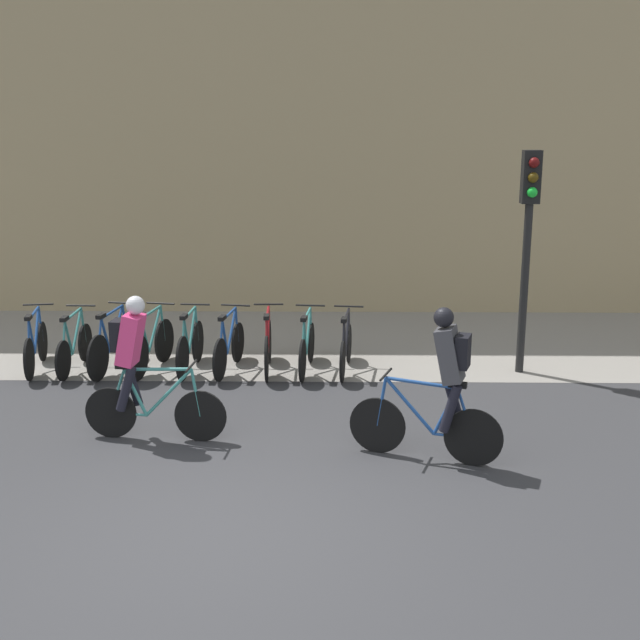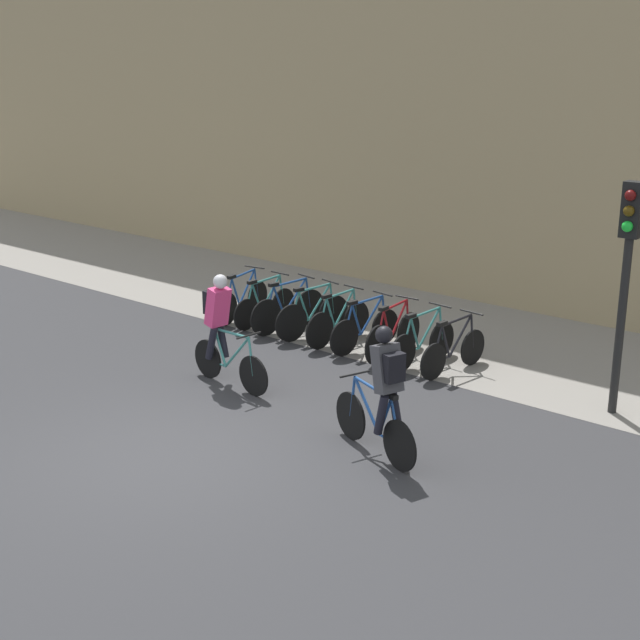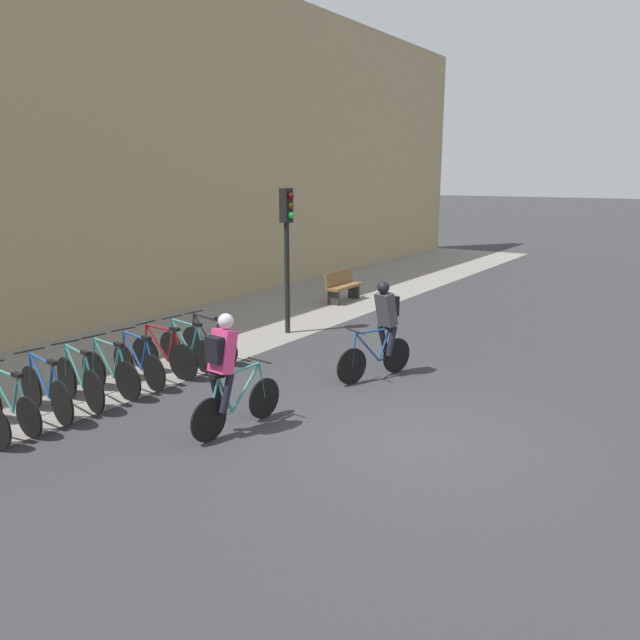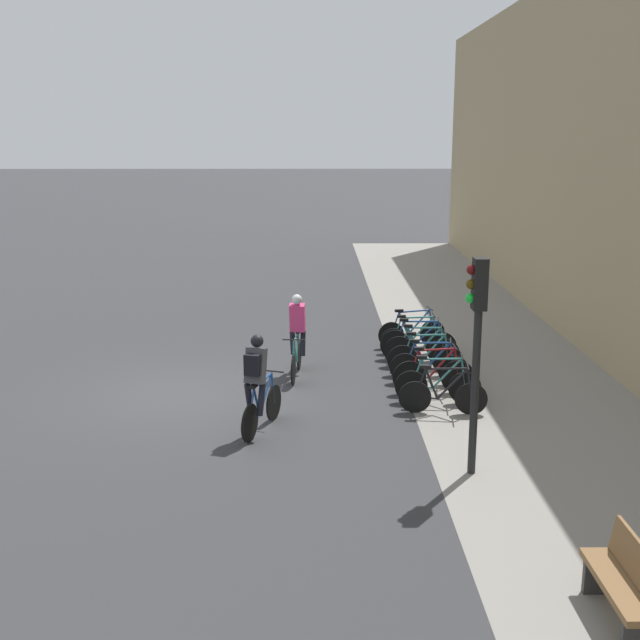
% 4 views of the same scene
% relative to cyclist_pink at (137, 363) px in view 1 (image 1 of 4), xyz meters
% --- Properties ---
extents(ground, '(200.00, 200.00, 0.00)m').
position_rel_cyclist_pink_xyz_m(ground, '(1.30, -2.30, -0.95)').
color(ground, '#333335').
extents(kerb_strip, '(44.00, 4.50, 0.01)m').
position_rel_cyclist_pink_xyz_m(kerb_strip, '(1.30, 4.45, -0.94)').
color(kerb_strip, gray).
rests_on(kerb_strip, ground).
extents(building_facade, '(44.00, 0.60, 9.03)m').
position_rel_cyclist_pink_xyz_m(building_facade, '(1.30, 7.00, 3.57)').
color(building_facade, tan).
rests_on(building_facade, ground).
extents(cyclist_pink, '(1.72, 0.48, 1.75)m').
position_rel_cyclist_pink_xyz_m(cyclist_pink, '(0.00, 0.00, 0.00)').
color(cyclist_pink, black).
rests_on(cyclist_pink, ground).
extents(cyclist_grey, '(1.67, 0.67, 1.77)m').
position_rel_cyclist_pink_xyz_m(cyclist_grey, '(3.51, -0.61, -0.00)').
color(cyclist_grey, black).
rests_on(cyclist_grey, ground).
extents(parked_bike_0, '(0.46, 1.65, 0.95)m').
position_rel_cyclist_pink_xyz_m(parked_bike_0, '(-2.23, 2.72, -0.56)').
color(parked_bike_0, black).
rests_on(parked_bike_0, ground).
extents(parked_bike_1, '(0.46, 1.62, 0.94)m').
position_rel_cyclist_pink_xyz_m(parked_bike_1, '(-1.64, 2.72, -0.57)').
color(parked_bike_1, black).
rests_on(parked_bike_1, ground).
extents(parked_bike_2, '(0.46, 1.72, 0.98)m').
position_rel_cyclist_pink_xyz_m(parked_bike_2, '(-1.05, 2.73, -0.54)').
color(parked_bike_2, black).
rests_on(parked_bike_2, ground).
extents(parked_bike_3, '(0.49, 1.63, 0.98)m').
position_rel_cyclist_pink_xyz_m(parked_bike_3, '(-0.46, 2.73, -0.54)').
color(parked_bike_3, black).
rests_on(parked_bike_3, ground).
extents(parked_bike_4, '(0.46, 1.62, 0.97)m').
position_rel_cyclist_pink_xyz_m(parked_bike_4, '(0.13, 2.73, -0.55)').
color(parked_bike_4, black).
rests_on(parked_bike_4, ground).
extents(parked_bike_5, '(0.46, 1.61, 0.95)m').
position_rel_cyclist_pink_xyz_m(parked_bike_5, '(0.73, 2.73, -0.56)').
color(parked_bike_5, black).
rests_on(parked_bike_5, ground).
extents(parked_bike_6, '(0.46, 1.64, 0.97)m').
position_rel_cyclist_pink_xyz_m(parked_bike_6, '(1.32, 2.73, -0.55)').
color(parked_bike_6, black).
rests_on(parked_bike_6, ground).
extents(parked_bike_7, '(0.46, 1.64, 0.95)m').
position_rel_cyclist_pink_xyz_m(parked_bike_7, '(1.91, 2.72, -0.56)').
color(parked_bike_7, black).
rests_on(parked_bike_7, ground).
extents(parked_bike_8, '(0.46, 1.62, 0.94)m').
position_rel_cyclist_pink_xyz_m(parked_bike_8, '(2.51, 2.72, -0.57)').
color(parked_bike_8, black).
rests_on(parked_bike_8, ground).
extents(traffic_light_pole, '(0.26, 0.30, 3.32)m').
position_rel_cyclist_pink_xyz_m(traffic_light_pole, '(5.16, 2.73, 1.36)').
color(traffic_light_pole, black).
rests_on(traffic_light_pole, ground).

